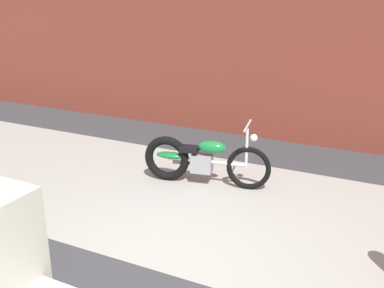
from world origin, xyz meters
The scene contains 3 objects.
ground_plane centered at (0.00, 0.00, 0.00)m, with size 80.00×80.00×0.00m, color #38383A.
sidewalk_slab centered at (0.00, 1.75, 0.00)m, with size 36.00×3.50×0.01m, color #9E998E.
motorcycle_green centered at (-0.64, 2.32, 0.40)m, with size 1.99×0.65×1.03m.
Camera 1 is at (2.20, -3.64, 2.92)m, focal length 42.64 mm.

